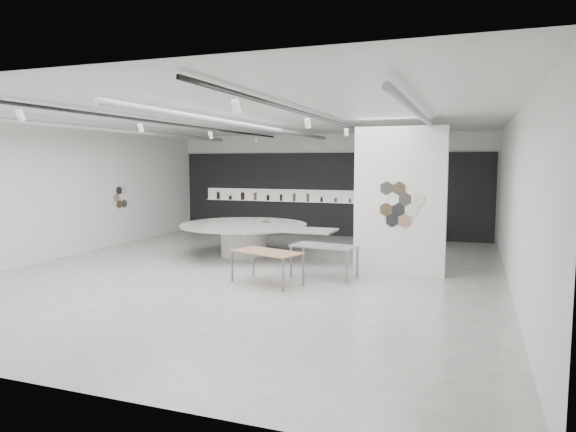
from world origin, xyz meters
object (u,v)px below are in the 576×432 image
(partition_column, at_px, (400,201))
(kitchen_counter, at_px, (407,226))
(sample_table_wood, at_px, (267,254))
(display_island, at_px, (246,235))
(sample_table_stone, at_px, (324,248))

(partition_column, distance_m, kitchen_counter, 5.69)
(partition_column, relative_size, sample_table_wood, 2.05)
(sample_table_wood, bearing_deg, display_island, 122.25)
(partition_column, distance_m, display_island, 4.82)
(display_island, relative_size, sample_table_stone, 2.98)
(partition_column, distance_m, sample_table_wood, 3.56)
(display_island, xyz_separation_m, sample_table_wood, (1.94, -3.07, 0.07))
(sample_table_stone, bearing_deg, sample_table_wood, -134.25)
(display_island, bearing_deg, sample_table_wood, -56.85)
(sample_table_wood, xyz_separation_m, sample_table_stone, (1.03, 1.06, 0.02))
(partition_column, xyz_separation_m, sample_table_stone, (-1.61, -1.06, -1.09))
(display_island, relative_size, kitchen_counter, 2.57)
(sample_table_wood, height_order, kitchen_counter, kitchen_counter)
(partition_column, height_order, display_island, partition_column)
(sample_table_wood, bearing_deg, kitchen_counter, 74.09)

